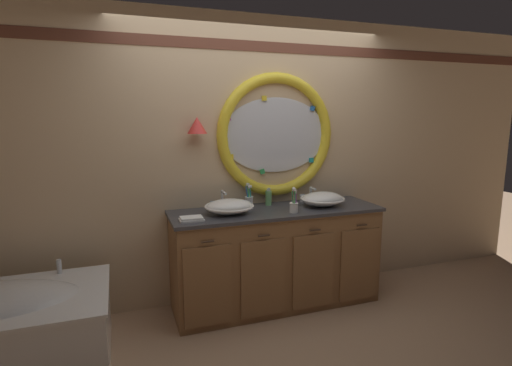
% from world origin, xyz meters
% --- Properties ---
extents(ground_plane, '(14.00, 14.00, 0.00)m').
position_xyz_m(ground_plane, '(0.00, 0.00, 0.00)').
color(ground_plane, tan).
extents(back_wall_assembly, '(6.40, 0.26, 2.60)m').
position_xyz_m(back_wall_assembly, '(0.02, 0.58, 1.33)').
color(back_wall_assembly, '#D6B78E').
rests_on(back_wall_assembly, ground_plane).
extents(vanity_counter, '(1.89, 0.61, 0.90)m').
position_xyz_m(vanity_counter, '(0.11, 0.27, 0.45)').
color(vanity_counter, olive).
rests_on(vanity_counter, ground_plane).
extents(sink_basin_left, '(0.42, 0.42, 0.13)m').
position_xyz_m(sink_basin_left, '(-0.33, 0.24, 0.96)').
color(sink_basin_left, white).
rests_on(sink_basin_left, vanity_counter).
extents(sink_basin_right, '(0.41, 0.41, 0.13)m').
position_xyz_m(sink_basin_right, '(0.55, 0.24, 0.96)').
color(sink_basin_right, white).
rests_on(sink_basin_right, vanity_counter).
extents(faucet_set_left, '(0.22, 0.15, 0.16)m').
position_xyz_m(faucet_set_left, '(-0.33, 0.46, 0.96)').
color(faucet_set_left, silver).
rests_on(faucet_set_left, vanity_counter).
extents(faucet_set_right, '(0.23, 0.12, 0.14)m').
position_xyz_m(faucet_set_right, '(0.55, 0.47, 0.95)').
color(faucet_set_right, silver).
rests_on(faucet_set_right, vanity_counter).
extents(toothbrush_holder_left, '(0.08, 0.08, 0.22)m').
position_xyz_m(toothbrush_holder_left, '(-0.09, 0.44, 0.95)').
color(toothbrush_holder_left, white).
rests_on(toothbrush_holder_left, vanity_counter).
extents(toothbrush_holder_right, '(0.08, 0.08, 0.22)m').
position_xyz_m(toothbrush_holder_right, '(0.20, 0.10, 0.95)').
color(toothbrush_holder_right, white).
rests_on(toothbrush_holder_right, vanity_counter).
extents(soap_dispenser, '(0.06, 0.06, 0.16)m').
position_xyz_m(soap_dispenser, '(0.10, 0.44, 0.97)').
color(soap_dispenser, '#6BAD66').
rests_on(soap_dispenser, vanity_counter).
extents(folded_hand_towel, '(0.19, 0.13, 0.03)m').
position_xyz_m(folded_hand_towel, '(-0.68, 0.13, 0.91)').
color(folded_hand_towel, white).
rests_on(folded_hand_towel, vanity_counter).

